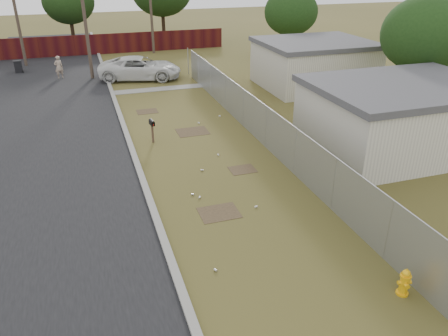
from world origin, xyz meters
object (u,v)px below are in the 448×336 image
object	(u,v)px
fire_hydrant	(404,283)
pickup_truck	(140,68)
mailbox	(152,125)
trash_bin	(18,66)
pedestrian	(59,67)

from	to	relation	value
fire_hydrant	pickup_truck	world-z (taller)	pickup_truck
mailbox	trash_bin	bearing A→B (deg)	113.14
fire_hydrant	mailbox	world-z (taller)	mailbox
pedestrian	pickup_truck	bearing A→B (deg)	141.85
fire_hydrant	pedestrian	distance (m)	28.64
mailbox	pickup_truck	xyz separation A→B (m)	(1.26, 12.43, -0.10)
fire_hydrant	pickup_truck	bearing A→B (deg)	97.35
mailbox	pedestrian	bearing A→B (deg)	106.81
fire_hydrant	trash_bin	size ratio (longest dim) A/B	0.89
mailbox	pickup_truck	size ratio (longest dim) A/B	0.20
pickup_truck	pedestrian	bearing A→B (deg)	84.38
trash_bin	fire_hydrant	bearing A→B (deg)	-68.35
fire_hydrant	pedestrian	world-z (taller)	pedestrian
pedestrian	trash_bin	world-z (taller)	pedestrian
fire_hydrant	pedestrian	bearing A→B (deg)	108.10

